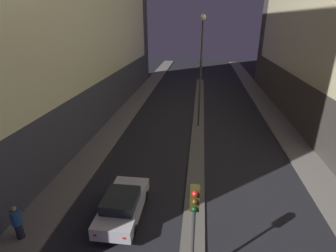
% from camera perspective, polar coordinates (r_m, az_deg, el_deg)
% --- Properties ---
extents(median_strip, '(1.09, 38.52, 0.11)m').
position_cam_1_polar(median_strip, '(25.71, 6.63, 0.98)').
color(median_strip, '#56544F').
rests_on(median_strip, ground).
extents(traffic_light_near, '(0.32, 0.42, 4.16)m').
position_cam_1_polar(traffic_light_near, '(9.36, 5.70, -18.60)').
color(traffic_light_near, '#383838').
rests_on(traffic_light_near, median_strip).
extents(traffic_light_mid, '(0.32, 0.42, 4.16)m').
position_cam_1_polar(traffic_light_mid, '(36.14, 7.16, 12.26)').
color(traffic_light_mid, '#383838').
rests_on(traffic_light_mid, median_strip).
extents(street_lamp, '(0.48, 0.48, 9.58)m').
position_cam_1_polar(street_lamp, '(23.03, 7.26, 14.30)').
color(street_lamp, '#383838').
rests_on(street_lamp, median_strip).
extents(car_left_lane, '(1.85, 4.17, 1.46)m').
position_cam_1_polar(car_left_lane, '(13.75, -9.83, -16.53)').
color(car_left_lane, '#B2B2B7').
rests_on(car_left_lane, ground).
extents(pedestrian_on_left_sidewalk, '(0.44, 0.44, 1.70)m').
position_cam_1_polar(pedestrian_on_left_sidewalk, '(13.96, -29.97, -17.63)').
color(pedestrian_on_left_sidewalk, black).
rests_on(pedestrian_on_left_sidewalk, sidewalk_left).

